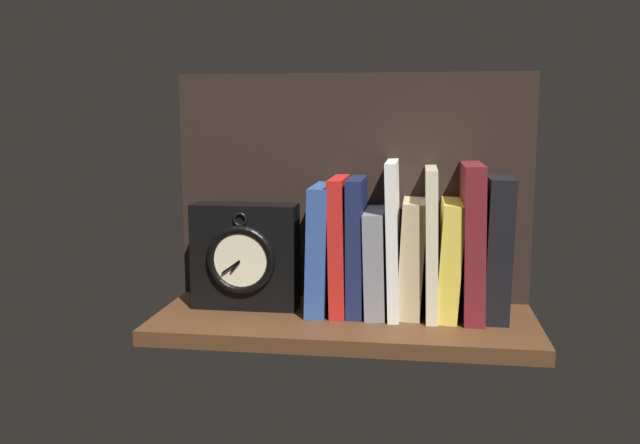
{
  "coord_description": "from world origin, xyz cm",
  "views": [
    {
      "loc": [
        11.89,
        -110.41,
        33.25
      ],
      "look_at": [
        -4.69,
        3.9,
        15.38
      ],
      "focal_mm": 38.25,
      "sensor_mm": 36.0,
      "label": 1
    }
  ],
  "objects_px": {
    "book_red_requiem": "(340,244)",
    "book_tan_shortstories": "(412,257)",
    "book_black_skeptic": "(496,247)",
    "book_yellow_seinlanguage": "(449,258)",
    "book_white_catcher": "(393,238)",
    "book_maroon_dawkins": "(472,241)",
    "framed_clock": "(245,256)",
    "book_blue_modern": "(321,248)",
    "book_cream_twain": "(431,242)",
    "book_gray_chess": "(376,261)",
    "book_navy_bierce": "(357,245)"
  },
  "relations": [
    {
      "from": "book_blue_modern",
      "to": "framed_clock",
      "type": "relative_size",
      "value": 1.18
    },
    {
      "from": "book_white_catcher",
      "to": "book_red_requiem",
      "type": "bearing_deg",
      "value": 180.0
    },
    {
      "from": "book_navy_bierce",
      "to": "book_black_skeptic",
      "type": "bearing_deg",
      "value": 0.0
    },
    {
      "from": "book_cream_twain",
      "to": "book_black_skeptic",
      "type": "height_order",
      "value": "book_cream_twain"
    },
    {
      "from": "book_gray_chess",
      "to": "framed_clock",
      "type": "distance_m",
      "value": 0.23
    },
    {
      "from": "book_navy_bierce",
      "to": "book_maroon_dawkins",
      "type": "distance_m",
      "value": 0.19
    },
    {
      "from": "book_red_requiem",
      "to": "book_navy_bierce",
      "type": "height_order",
      "value": "same"
    },
    {
      "from": "book_navy_bierce",
      "to": "book_black_skeptic",
      "type": "height_order",
      "value": "book_black_skeptic"
    },
    {
      "from": "book_blue_modern",
      "to": "book_red_requiem",
      "type": "height_order",
      "value": "book_red_requiem"
    },
    {
      "from": "book_black_skeptic",
      "to": "book_navy_bierce",
      "type": "bearing_deg",
      "value": 180.0
    },
    {
      "from": "book_red_requiem",
      "to": "book_yellow_seinlanguage",
      "type": "distance_m",
      "value": 0.19
    },
    {
      "from": "book_maroon_dawkins",
      "to": "book_tan_shortstories",
      "type": "bearing_deg",
      "value": 180.0
    },
    {
      "from": "book_yellow_seinlanguage",
      "to": "framed_clock",
      "type": "bearing_deg",
      "value": -178.38
    },
    {
      "from": "book_red_requiem",
      "to": "book_tan_shortstories",
      "type": "relative_size",
      "value": 1.19
    },
    {
      "from": "book_cream_twain",
      "to": "book_yellow_seinlanguage",
      "type": "height_order",
      "value": "book_cream_twain"
    },
    {
      "from": "book_cream_twain",
      "to": "book_maroon_dawkins",
      "type": "bearing_deg",
      "value": 0.0
    },
    {
      "from": "book_white_catcher",
      "to": "book_yellow_seinlanguage",
      "type": "distance_m",
      "value": 0.1
    },
    {
      "from": "book_blue_modern",
      "to": "book_white_catcher",
      "type": "height_order",
      "value": "book_white_catcher"
    },
    {
      "from": "book_maroon_dawkins",
      "to": "book_black_skeptic",
      "type": "relative_size",
      "value": 1.09
    },
    {
      "from": "book_gray_chess",
      "to": "book_tan_shortstories",
      "type": "height_order",
      "value": "book_tan_shortstories"
    },
    {
      "from": "book_blue_modern",
      "to": "book_black_skeptic",
      "type": "relative_size",
      "value": 0.92
    },
    {
      "from": "book_navy_bierce",
      "to": "framed_clock",
      "type": "bearing_deg",
      "value": -177.09
    },
    {
      "from": "book_blue_modern",
      "to": "book_navy_bierce",
      "type": "xyz_separation_m",
      "value": [
        0.06,
        0.0,
        0.01
      ]
    },
    {
      "from": "book_cream_twain",
      "to": "book_maroon_dawkins",
      "type": "xyz_separation_m",
      "value": [
        0.07,
        0.0,
        0.0
      ]
    },
    {
      "from": "book_blue_modern",
      "to": "book_black_skeptic",
      "type": "xyz_separation_m",
      "value": [
        0.29,
        0.0,
        0.01
      ]
    },
    {
      "from": "book_navy_bierce",
      "to": "book_maroon_dawkins",
      "type": "relative_size",
      "value": 0.9
    },
    {
      "from": "book_blue_modern",
      "to": "book_yellow_seinlanguage",
      "type": "distance_m",
      "value": 0.22
    },
    {
      "from": "framed_clock",
      "to": "book_blue_modern",
      "type": "bearing_deg",
      "value": 4.25
    },
    {
      "from": "book_white_catcher",
      "to": "book_maroon_dawkins",
      "type": "bearing_deg",
      "value": 0.0
    },
    {
      "from": "book_red_requiem",
      "to": "book_cream_twain",
      "type": "xyz_separation_m",
      "value": [
        0.15,
        0.0,
        0.01
      ]
    },
    {
      "from": "book_tan_shortstories",
      "to": "framed_clock",
      "type": "xyz_separation_m",
      "value": [
        -0.29,
        -0.01,
        -0.01
      ]
    },
    {
      "from": "book_maroon_dawkins",
      "to": "book_black_skeptic",
      "type": "xyz_separation_m",
      "value": [
        0.04,
        0.0,
        -0.01
      ]
    },
    {
      "from": "book_white_catcher",
      "to": "book_cream_twain",
      "type": "relative_size",
      "value": 1.04
    },
    {
      "from": "book_yellow_seinlanguage",
      "to": "book_black_skeptic",
      "type": "xyz_separation_m",
      "value": [
        0.08,
        0.0,
        0.02
      ]
    },
    {
      "from": "book_red_requiem",
      "to": "book_tan_shortstories",
      "type": "bearing_deg",
      "value": 0.0
    },
    {
      "from": "book_white_catcher",
      "to": "book_black_skeptic",
      "type": "distance_m",
      "value": 0.17
    },
    {
      "from": "book_navy_bierce",
      "to": "book_white_catcher",
      "type": "height_order",
      "value": "book_white_catcher"
    },
    {
      "from": "book_white_catcher",
      "to": "book_maroon_dawkins",
      "type": "distance_m",
      "value": 0.13
    },
    {
      "from": "book_navy_bierce",
      "to": "framed_clock",
      "type": "height_order",
      "value": "book_navy_bierce"
    },
    {
      "from": "book_gray_chess",
      "to": "book_black_skeptic",
      "type": "distance_m",
      "value": 0.2
    },
    {
      "from": "book_tan_shortstories",
      "to": "framed_clock",
      "type": "distance_m",
      "value": 0.29
    },
    {
      "from": "book_blue_modern",
      "to": "book_yellow_seinlanguage",
      "type": "xyz_separation_m",
      "value": [
        0.22,
        0.0,
        -0.01
      ]
    },
    {
      "from": "book_gray_chess",
      "to": "book_white_catcher",
      "type": "bearing_deg",
      "value": 0.0
    },
    {
      "from": "book_black_skeptic",
      "to": "book_yellow_seinlanguage",
      "type": "bearing_deg",
      "value": 180.0
    },
    {
      "from": "book_red_requiem",
      "to": "book_yellow_seinlanguage",
      "type": "relative_size",
      "value": 1.19
    },
    {
      "from": "book_maroon_dawkins",
      "to": "framed_clock",
      "type": "height_order",
      "value": "book_maroon_dawkins"
    },
    {
      "from": "book_tan_shortstories",
      "to": "book_black_skeptic",
      "type": "distance_m",
      "value": 0.14
    },
    {
      "from": "book_blue_modern",
      "to": "book_yellow_seinlanguage",
      "type": "relative_size",
      "value": 1.12
    },
    {
      "from": "book_red_requiem",
      "to": "book_white_catcher",
      "type": "xyz_separation_m",
      "value": [
        0.09,
        0.0,
        0.01
      ]
    },
    {
      "from": "framed_clock",
      "to": "book_cream_twain",
      "type": "bearing_deg",
      "value": 1.77
    }
  ]
}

